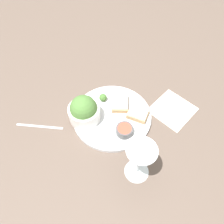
# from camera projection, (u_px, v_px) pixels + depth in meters

# --- Properties ---
(ground_plane) EXTENTS (4.00, 4.00, 0.00)m
(ground_plane) POSITION_uv_depth(u_px,v_px,m) (112.00, 117.00, 0.83)
(ground_plane) COLOR brown
(dinner_plate) EXTENTS (0.30, 0.30, 0.01)m
(dinner_plate) POSITION_uv_depth(u_px,v_px,m) (112.00, 116.00, 0.83)
(dinner_plate) COLOR silver
(dinner_plate) RESTS_ON ground_plane
(salad_bowl) EXTENTS (0.11, 0.11, 0.11)m
(salad_bowl) POSITION_uv_depth(u_px,v_px,m) (84.00, 111.00, 0.78)
(salad_bowl) COLOR white
(salad_bowl) RESTS_ON dinner_plate
(sauce_ramekin) EXTENTS (0.06, 0.06, 0.03)m
(sauce_ramekin) POSITION_uv_depth(u_px,v_px,m) (125.00, 130.00, 0.76)
(sauce_ramekin) COLOR #4C4C4C
(sauce_ramekin) RESTS_ON dinner_plate
(cheese_toast_near) EXTENTS (0.10, 0.10, 0.03)m
(cheese_toast_near) POSITION_uv_depth(u_px,v_px,m) (120.00, 103.00, 0.84)
(cheese_toast_near) COLOR tan
(cheese_toast_near) RESTS_ON dinner_plate
(cheese_toast_far) EXTENTS (0.09, 0.09, 0.03)m
(cheese_toast_far) POSITION_uv_depth(u_px,v_px,m) (138.00, 114.00, 0.81)
(cheese_toast_far) COLOR tan
(cheese_toast_far) RESTS_ON dinner_plate
(wine_glass) EXTENTS (0.09, 0.09, 0.16)m
(wine_glass) POSITION_uv_depth(u_px,v_px,m) (140.00, 157.00, 0.62)
(wine_glass) COLOR silver
(wine_glass) RESTS_ON ground_plane
(garnish) EXTENTS (0.03, 0.03, 0.03)m
(garnish) POSITION_uv_depth(u_px,v_px,m) (103.00, 97.00, 0.85)
(garnish) COLOR #477533
(garnish) RESTS_ON dinner_plate
(napkin) EXTENTS (0.18, 0.18, 0.01)m
(napkin) POSITION_uv_depth(u_px,v_px,m) (173.00, 110.00, 0.85)
(napkin) COLOR beige
(napkin) RESTS_ON ground_plane
(fork) EXTENTS (0.11, 0.15, 0.01)m
(fork) POSITION_uv_depth(u_px,v_px,m) (40.00, 126.00, 0.80)
(fork) COLOR silver
(fork) RESTS_ON ground_plane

